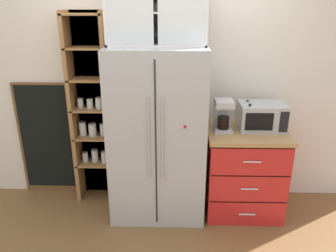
{
  "coord_description": "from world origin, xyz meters",
  "views": [
    {
      "loc": [
        0.17,
        -3.0,
        2.07
      ],
      "look_at": [
        0.1,
        0.02,
        0.94
      ],
      "focal_mm": 35.3,
      "sensor_mm": 36.0,
      "label": 1
    }
  ],
  "objects": [
    {
      "name": "mug_sage",
      "position": [
        0.88,
        0.11,
        0.94
      ],
      "size": [
        0.11,
        0.07,
        0.09
      ],
      "color": "#8CA37F",
      "rests_on": "counter_cabinet"
    },
    {
      "name": "coffee_maker",
      "position": [
        0.63,
        0.04,
        1.05
      ],
      "size": [
        0.17,
        0.2,
        0.31
      ],
      "color": "#B7B7BC",
      "rests_on": "counter_cabinet"
    },
    {
      "name": "ground_plane",
      "position": [
        0.0,
        0.0,
        0.0
      ],
      "size": [
        10.59,
        10.59,
        0.0
      ],
      "primitive_type": "plane",
      "color": "brown"
    },
    {
      "name": "pantry_shelf_column",
      "position": [
        -0.7,
        0.29,
        1.0
      ],
      "size": [
        0.45,
        0.28,
        2.0
      ],
      "color": "brown",
      "rests_on": "ground"
    },
    {
      "name": "counter_cabinet",
      "position": [
        0.87,
        0.04,
        0.45
      ],
      "size": [
        0.78,
        0.66,
        0.89
      ],
      "color": "red",
      "rests_on": "ground"
    },
    {
      "name": "wall_back_cream",
      "position": [
        0.0,
        0.4,
        1.27
      ],
      "size": [
        4.9,
        0.1,
        2.55
      ],
      "primitive_type": "cube",
      "color": "silver",
      "rests_on": "ground"
    },
    {
      "name": "bottle_cobalt",
      "position": [
        0.87,
        0.0,
        1.02
      ],
      "size": [
        0.06,
        0.06,
        0.28
      ],
      "color": "navy",
      "rests_on": "counter_cabinet"
    },
    {
      "name": "refrigerator",
      "position": [
        0.0,
        0.02,
        0.85
      ],
      "size": [
        0.91,
        0.69,
        1.71
      ],
      "color": "#ADAFB5",
      "rests_on": "ground"
    },
    {
      "name": "microwave",
      "position": [
        1.02,
        0.09,
        1.02
      ],
      "size": [
        0.44,
        0.33,
        0.26
      ],
      "color": "#ADAFB5",
      "rests_on": "counter_cabinet"
    },
    {
      "name": "upper_cabinet",
      "position": [
        0.0,
        0.06,
        1.99
      ],
      "size": [
        0.88,
        0.32,
        0.56
      ],
      "color": "silver",
      "rests_on": "refrigerator"
    },
    {
      "name": "chalkboard_menu",
      "position": [
        -1.25,
        0.33,
        0.65
      ],
      "size": [
        0.6,
        0.04,
        1.29
      ],
      "color": "brown",
      "rests_on": "ground"
    },
    {
      "name": "bottle_clear",
      "position": [
        0.87,
        0.12,
        1.02
      ],
      "size": [
        0.07,
        0.07,
        0.28
      ],
      "color": "silver",
      "rests_on": "counter_cabinet"
    }
  ]
}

